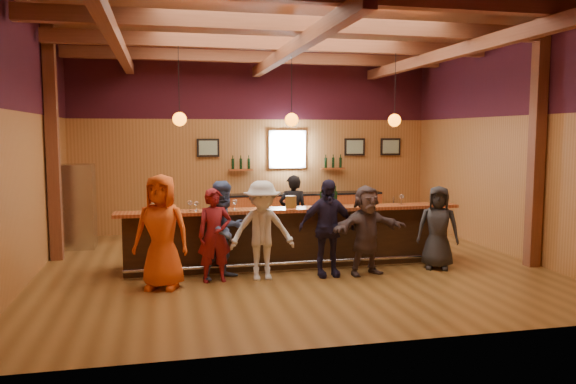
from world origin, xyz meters
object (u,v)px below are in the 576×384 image
object	(u,v)px
customer_orange	(161,232)
ice_bucket	(291,202)
customer_redvest	(215,235)
back_bar_cabinet	(305,211)
stainless_fridge	(78,206)
customer_navy	(327,228)
customer_brown	(366,230)
bottle_a	(322,198)
customer_white	(262,230)
bartender	(293,214)
customer_denim	(225,230)
customer_dark	(438,228)
bar_counter	(291,237)

from	to	relation	value
customer_orange	ice_bucket	xyz separation A→B (m)	(2.30, 0.89, 0.31)
ice_bucket	customer_redvest	bearing A→B (deg)	-155.53
back_bar_cabinet	stainless_fridge	size ratio (longest dim) A/B	2.22
customer_navy	stainless_fridge	bearing A→B (deg)	141.77
customer_navy	back_bar_cabinet	bearing A→B (deg)	79.61
customer_redvest	customer_brown	xyz separation A→B (m)	(2.62, -0.10, 0.00)
customer_navy	bottle_a	xyz separation A→B (m)	(0.15, 0.82, 0.41)
customer_orange	ice_bucket	world-z (taller)	customer_orange
back_bar_cabinet	bottle_a	xyz separation A→B (m)	(-0.63, -3.77, 0.78)
back_bar_cabinet	customer_navy	xyz separation A→B (m)	(-0.78, -4.58, 0.36)
customer_redvest	customer_white	size ratio (longest dim) A/B	0.93
stainless_fridge	bottle_a	world-z (taller)	stainless_fridge
customer_orange	customer_redvest	size ratio (longest dim) A/B	1.17
customer_orange	customer_white	bearing A→B (deg)	25.32
customer_orange	stainless_fridge	bearing A→B (deg)	134.32
customer_white	bartender	size ratio (longest dim) A/B	1.04
customer_denim	bottle_a	world-z (taller)	customer_denim
back_bar_cabinet	bartender	xyz separation A→B (m)	(-0.89, -2.54, 0.33)
customer_denim	customer_navy	bearing A→B (deg)	-37.32
customer_denim	customer_white	size ratio (longest dim) A/B	1.00
bartender	customer_dark	bearing A→B (deg)	148.93
stainless_fridge	customer_denim	size ratio (longest dim) A/B	1.08
customer_denim	customer_navy	size ratio (longest dim) A/B	0.99
bottle_a	ice_bucket	bearing A→B (deg)	-170.29
customer_denim	ice_bucket	distance (m)	1.41
stainless_fridge	bottle_a	bearing A→B (deg)	-29.55
customer_orange	customer_redvest	bearing A→B (deg)	33.54
back_bar_cabinet	customer_brown	xyz separation A→B (m)	(-0.08, -4.64, 0.31)
bar_counter	bottle_a	bearing A→B (deg)	-19.63
customer_dark	ice_bucket	size ratio (longest dim) A/B	6.99
customer_redvest	customer_dark	bearing A→B (deg)	-5.15
customer_redvest	ice_bucket	world-z (taller)	customer_redvest
customer_brown	customer_dark	distance (m)	1.42
customer_navy	customer_dark	xyz separation A→B (m)	(2.12, 0.07, -0.08)
stainless_fridge	ice_bucket	size ratio (longest dim) A/B	8.32
back_bar_cabinet	customer_white	world-z (taller)	customer_white
stainless_fridge	ice_bucket	bearing A→B (deg)	-34.18
stainless_fridge	customer_white	size ratio (longest dim) A/B	1.08
customer_orange	ice_bucket	size ratio (longest dim) A/B	8.42
customer_brown	ice_bucket	xyz separation A→B (m)	(-1.17, 0.76, 0.44)
bar_counter	customer_denim	xyz separation A→B (m)	(-1.33, -0.80, 0.31)
bar_counter	bottle_a	xyz separation A→B (m)	(0.55, -0.20, 0.73)
customer_white	ice_bucket	bearing A→B (deg)	49.28
back_bar_cabinet	customer_brown	bearing A→B (deg)	-90.96
back_bar_cabinet	customer_dark	distance (m)	4.72
back_bar_cabinet	bottle_a	distance (m)	3.90
back_bar_cabinet	customer_brown	size ratio (longest dim) A/B	2.55
back_bar_cabinet	customer_white	distance (m)	4.96
customer_white	bottle_a	xyz separation A→B (m)	(1.27, 0.80, 0.42)
bottle_a	bartender	bearing A→B (deg)	102.22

